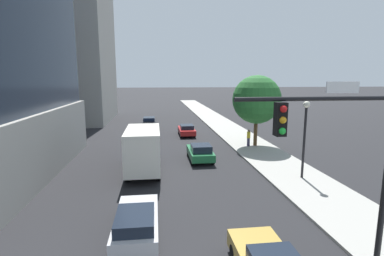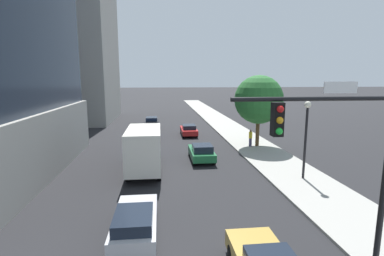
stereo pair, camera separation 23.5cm
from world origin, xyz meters
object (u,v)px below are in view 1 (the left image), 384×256
street_lamp (305,127)px  street_tree (257,100)px  traffic_light_pole (344,145)px  construction_building (63,8)px  pedestrian_yellow_shirt (249,138)px  car_blue (148,131)px  car_silver (136,221)px  car_green (200,152)px  box_truck (144,147)px  car_black (149,122)px  car_red (187,130)px

street_lamp → street_tree: (0.05, 9.54, 1.12)m
traffic_light_pole → street_lamp: traffic_light_pole is taller
construction_building → street_lamp: (23.22, -30.69, -13.56)m
street_lamp → traffic_light_pole: bearing=-111.8°
pedestrian_yellow_shirt → street_tree: bearing=13.0°
construction_building → car_blue: size_ratio=9.63×
car_silver → car_green: 12.14m
traffic_light_pole → street_lamp: (3.68, 9.22, -1.08)m
street_tree → box_truck: (-10.69, -6.39, -2.89)m
street_lamp → car_blue: size_ratio=1.19×
traffic_light_pole → car_green: (-2.43, 14.66, -3.96)m
box_truck → car_blue: bearing=90.0°
car_black → pedestrian_yellow_shirt: bearing=-52.4°
street_lamp → car_green: (-6.11, 5.43, -2.87)m
car_silver → car_black: 28.10m
box_truck → pedestrian_yellow_shirt: 11.76m
street_tree → box_truck: bearing=-149.1°
car_red → car_black: car_black is taller
traffic_light_pole → car_red: traffic_light_pole is taller
street_tree → car_red: (-6.16, 6.64, -4.03)m
traffic_light_pole → car_black: traffic_light_pole is taller
street_tree → car_black: bearing=130.0°
construction_building → car_black: (12.57, -8.41, -16.40)m
traffic_light_pole → car_green: bearing=99.4°
street_lamp → car_red: street_lamp is taller
box_truck → street_tree: bearing=30.9°
street_tree → box_truck: size_ratio=0.96×
car_black → pedestrian_yellow_shirt: 16.30m
traffic_light_pole → car_black: bearing=102.5°
street_lamp → car_black: 24.85m
car_red → car_black: size_ratio=0.93×
traffic_light_pole → street_tree: (3.73, 18.76, 0.03)m
pedestrian_yellow_shirt → car_red: bearing=128.5°
construction_building → street_tree: construction_building is taller
car_silver → car_black: car_black is taller
car_red → car_black: (-4.54, 6.10, 0.07)m
construction_building → street_lamp: bearing=-52.9°
car_black → construction_building: bearing=146.2°
street_tree → car_red: street_tree is taller
box_truck → construction_building: bearing=114.5°
street_tree → car_silver: bearing=-124.8°
car_blue → car_black: car_black is taller
street_lamp → car_green: 8.67m
car_black → car_red: bearing=-53.4°
car_green → street_tree: bearing=33.7°
car_silver → construction_building: bearing=109.0°
street_lamp → pedestrian_yellow_shirt: size_ratio=3.14×
car_green → pedestrian_yellow_shirt: size_ratio=2.48×
street_tree → car_blue: size_ratio=1.60×
car_green → pedestrian_yellow_shirt: pedestrian_yellow_shirt is taller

